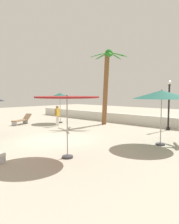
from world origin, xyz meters
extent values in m
plane|color=#B2A893|center=(0.00, 0.00, 0.00)|extent=(56.00, 56.00, 0.00)
cube|color=silver|center=(0.00, 8.50, 0.41)|extent=(25.20, 0.30, 0.82)
cylinder|color=#333338|center=(4.87, 3.10, 0.04)|extent=(0.47, 0.47, 0.08)
cylinder|color=#A5A5AD|center=(4.87, 3.10, 1.20)|extent=(0.05, 0.05, 2.40)
cone|color=#1E594C|center=(4.87, 3.10, 2.57)|extent=(2.88, 2.88, 0.42)
sphere|color=#99999E|center=(4.87, 3.10, 2.78)|extent=(0.08, 0.08, 0.08)
cylinder|color=#333338|center=(-5.38, 4.86, 0.04)|extent=(0.41, 0.41, 0.08)
cylinder|color=#A5A5AD|center=(-5.38, 4.86, 1.11)|extent=(0.05, 0.05, 2.23)
cone|color=#1E594C|center=(-5.38, 4.86, 2.40)|extent=(2.25, 2.25, 0.44)
sphere|color=#99999E|center=(-5.38, 4.86, 2.62)|extent=(0.08, 0.08, 0.08)
cylinder|color=#333338|center=(3.17, -1.63, 0.04)|extent=(0.46, 0.46, 0.08)
cylinder|color=#A5A5AD|center=(3.17, -1.63, 1.25)|extent=(0.05, 0.05, 2.50)
cylinder|color=maroon|center=(3.17, -1.63, 2.48)|extent=(2.58, 2.58, 0.06)
sphere|color=#99999E|center=(3.17, -1.63, 2.55)|extent=(0.08, 0.08, 0.08)
cylinder|color=brown|center=(-1.86, 6.84, 2.91)|extent=(0.71, 0.39, 5.84)
sphere|color=#287924|center=(-1.54, 6.84, 5.83)|extent=(0.62, 0.62, 0.62)
ellipsoid|color=#287924|center=(-0.77, 6.97, 5.69)|extent=(1.53, 0.46, 0.49)
ellipsoid|color=#287924|center=(-0.91, 7.32, 5.69)|extent=(1.33, 1.08, 0.49)
ellipsoid|color=#287924|center=(-1.48, 7.62, 5.69)|extent=(0.31, 1.53, 0.49)
ellipsoid|color=#287924|center=(-2.12, 7.37, 5.69)|extent=(1.26, 1.17, 0.49)
ellipsoid|color=#287924|center=(-2.32, 6.88, 5.69)|extent=(1.53, 0.27, 0.49)
ellipsoid|color=#287924|center=(-2.02, 6.22, 5.69)|extent=(1.09, 1.33, 0.49)
ellipsoid|color=#287924|center=(-1.60, 6.06, 5.69)|extent=(0.33, 1.53, 0.49)
ellipsoid|color=#287924|center=(-0.98, 6.29, 5.69)|extent=(1.23, 1.21, 0.49)
cylinder|color=black|center=(3.17, 7.75, 0.10)|extent=(0.28, 0.28, 0.20)
cylinder|color=black|center=(3.17, 7.75, 1.60)|extent=(0.12, 0.12, 3.21)
cylinder|color=black|center=(3.17, 7.75, 3.21)|extent=(0.22, 0.22, 0.06)
sphere|color=white|center=(3.17, 7.75, 3.35)|extent=(0.29, 0.29, 0.29)
cube|color=#B7B7BC|center=(-6.67, 1.20, 0.17)|extent=(0.53, 0.22, 0.35)
cube|color=#B7B7BC|center=(-7.09, 2.42, 0.17)|extent=(0.53, 0.22, 0.35)
cube|color=#8C6B4C|center=(-6.88, 1.81, 0.35)|extent=(0.98, 1.50, 0.08)
cube|color=#8C6B4C|center=(-7.18, 2.68, 0.59)|extent=(0.69, 0.69, 0.50)
cylinder|color=silver|center=(-3.95, 3.50, 0.41)|extent=(0.12, 0.12, 0.83)
cylinder|color=silver|center=(-3.93, 3.35, 0.41)|extent=(0.12, 0.12, 0.83)
cube|color=gold|center=(-3.94, 3.43, 1.12)|extent=(0.29, 0.39, 0.59)
sphere|color=#936B4C|center=(-3.94, 3.43, 1.53)|extent=(0.22, 0.22, 0.22)
cylinder|color=#936B4C|center=(-3.98, 3.66, 1.15)|extent=(0.08, 0.08, 0.53)
cylinder|color=#936B4C|center=(-3.91, 3.19, 1.15)|extent=(0.08, 0.08, 0.53)
camera|label=1|loc=(9.97, -7.43, 2.66)|focal=35.73mm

